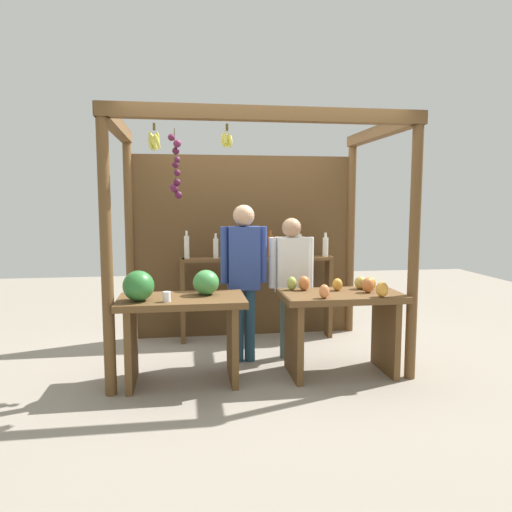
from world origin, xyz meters
name	(u,v)px	position (x,y,z in m)	size (l,w,h in m)	color
ground_plane	(254,356)	(0.00, 0.00, 0.00)	(12.00, 12.00, 0.00)	gray
market_stall	(248,223)	(-0.01, 0.40, 1.42)	(2.86, 1.83, 2.47)	brown
fruit_counter_left	(178,313)	(-0.79, -0.65, 0.65)	(1.15, 0.64, 1.06)	brown
fruit_counter_right	(341,314)	(0.76, -0.64, 0.59)	(1.15, 0.64, 0.94)	brown
bottle_shelf_unit	(259,275)	(0.15, 0.64, 0.79)	(1.83, 0.22, 1.34)	brown
vendor_man	(244,268)	(-0.12, -0.14, 0.98)	(0.48, 0.22, 1.63)	navy
vendor_woman	(291,276)	(0.39, -0.09, 0.89)	(0.48, 0.20, 1.49)	#40564F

